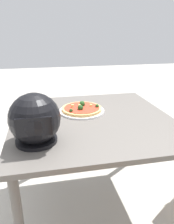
# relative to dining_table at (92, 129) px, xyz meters

# --- Properties ---
(ground_plane) EXTENTS (14.00, 14.00, 0.00)m
(ground_plane) POSITION_rel_dining_table_xyz_m (0.00, 0.00, -0.69)
(ground_plane) COLOR #B2ADA3
(dining_table) EXTENTS (1.09, 1.08, 0.77)m
(dining_table) POSITION_rel_dining_table_xyz_m (0.00, 0.00, 0.00)
(dining_table) COLOR #5B5651
(dining_table) RESTS_ON ground
(pizza_plate) EXTENTS (0.33, 0.33, 0.01)m
(pizza_plate) POSITION_rel_dining_table_xyz_m (0.05, -0.14, 0.09)
(pizza_plate) COLOR white
(pizza_plate) RESTS_ON dining_table
(pizza) EXTENTS (0.30, 0.30, 0.06)m
(pizza) POSITION_rel_dining_table_xyz_m (0.05, -0.14, 0.11)
(pizza) COLOR tan
(pizza) RESTS_ON pizza_plate
(motorcycle_helmet) EXTENTS (0.27, 0.27, 0.27)m
(motorcycle_helmet) POSITION_rel_dining_table_xyz_m (0.37, 0.27, 0.21)
(motorcycle_helmet) COLOR black
(motorcycle_helmet) RESTS_ON dining_table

